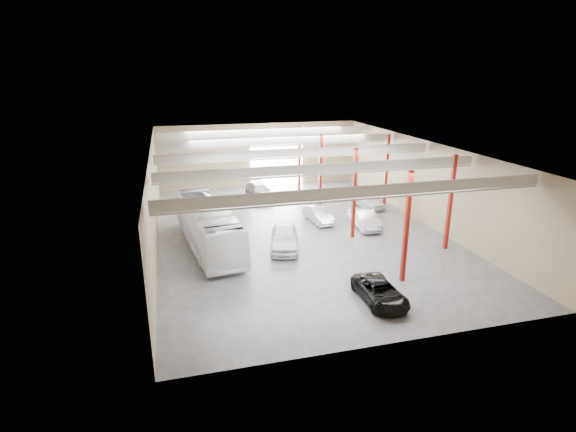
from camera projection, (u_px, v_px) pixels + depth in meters
name	position (u px, v px, depth m)	size (l,w,h in m)	color
depot_shell	(299.00, 171.00, 35.28)	(22.12, 32.12, 7.06)	#404044
coach_bus	(208.00, 226.00, 32.94)	(2.80, 11.99, 3.34)	white
black_sedan	(380.00, 292.00, 25.37)	(2.03, 4.40, 1.22)	black
car_row_a	(284.00, 238.00, 32.84)	(2.01, 5.00, 1.70)	white
car_row_b	(318.00, 214.00, 38.75)	(1.40, 4.02, 1.32)	silver
car_row_c	(259.00, 191.00, 45.97)	(2.01, 4.95, 1.44)	slate
car_right_near	(365.00, 219.00, 37.38)	(1.57, 4.50, 1.48)	#B4B4B9
car_right_far	(368.00, 201.00, 42.82)	(1.59, 3.95, 1.34)	silver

